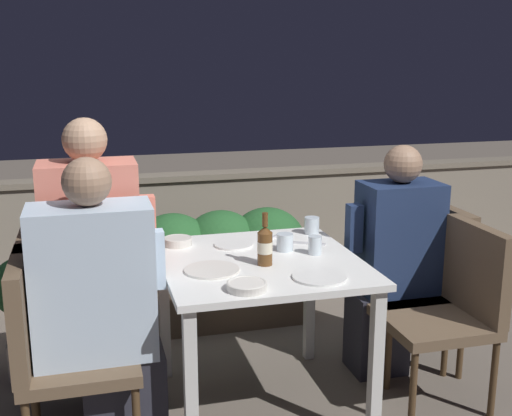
{
  "coord_description": "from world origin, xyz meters",
  "views": [
    {
      "loc": [
        -0.73,
        -2.64,
        1.62
      ],
      "look_at": [
        0.0,
        0.07,
        0.95
      ],
      "focal_mm": 45.0,
      "sensor_mm": 36.0,
      "label": 1
    }
  ],
  "objects_px": {
    "person_blue_shirt": "(103,311)",
    "person_navy_jumper": "(392,261)",
    "chair_left_far": "(55,311)",
    "chair_right_far": "(427,273)",
    "beer_bottle": "(265,245)",
    "chair_right_near": "(454,299)",
    "person_coral_top": "(99,270)",
    "potted_plant": "(27,304)",
    "chair_left_near": "(52,342)"
  },
  "relations": [
    {
      "from": "person_blue_shirt",
      "to": "person_navy_jumper",
      "type": "xyz_separation_m",
      "value": [
        1.45,
        0.35,
        -0.02
      ]
    },
    {
      "from": "chair_left_far",
      "to": "beer_bottle",
      "type": "distance_m",
      "value": 0.98
    },
    {
      "from": "chair_right_far",
      "to": "chair_left_near",
      "type": "bearing_deg",
      "value": -169.41
    },
    {
      "from": "person_coral_top",
      "to": "chair_right_far",
      "type": "distance_m",
      "value": 1.67
    },
    {
      "from": "person_coral_top",
      "to": "potted_plant",
      "type": "height_order",
      "value": "person_coral_top"
    },
    {
      "from": "chair_right_far",
      "to": "beer_bottle",
      "type": "distance_m",
      "value": 1.04
    },
    {
      "from": "chair_left_far",
      "to": "person_coral_top",
      "type": "xyz_separation_m",
      "value": [
        0.2,
        0.0,
        0.17
      ]
    },
    {
      "from": "chair_left_far",
      "to": "person_coral_top",
      "type": "distance_m",
      "value": 0.26
    },
    {
      "from": "chair_left_near",
      "to": "chair_right_far",
      "type": "height_order",
      "value": "same"
    },
    {
      "from": "chair_right_near",
      "to": "chair_right_far",
      "type": "xyz_separation_m",
      "value": [
        0.06,
        0.36,
        0.0
      ]
    },
    {
      "from": "chair_left_far",
      "to": "chair_right_near",
      "type": "xyz_separation_m",
      "value": [
        1.8,
        -0.33,
        0.0
      ]
    },
    {
      "from": "person_blue_shirt",
      "to": "chair_right_far",
      "type": "distance_m",
      "value": 1.7
    },
    {
      "from": "chair_right_near",
      "to": "person_navy_jumper",
      "type": "xyz_separation_m",
      "value": [
        -0.14,
        0.36,
        0.09
      ]
    },
    {
      "from": "chair_left_far",
      "to": "person_navy_jumper",
      "type": "relative_size",
      "value": 0.72
    },
    {
      "from": "chair_left_far",
      "to": "chair_right_far",
      "type": "bearing_deg",
      "value": 0.85
    },
    {
      "from": "person_blue_shirt",
      "to": "chair_left_far",
      "type": "distance_m",
      "value": 0.39
    },
    {
      "from": "person_coral_top",
      "to": "person_navy_jumper",
      "type": "xyz_separation_m",
      "value": [
        1.45,
        0.03,
        -0.09
      ]
    },
    {
      "from": "chair_right_far",
      "to": "potted_plant",
      "type": "height_order",
      "value": "chair_right_far"
    },
    {
      "from": "person_blue_shirt",
      "to": "person_navy_jumper",
      "type": "bearing_deg",
      "value": 13.46
    },
    {
      "from": "chair_left_far",
      "to": "beer_bottle",
      "type": "bearing_deg",
      "value": -15.18
    },
    {
      "from": "chair_left_near",
      "to": "chair_right_near",
      "type": "xyz_separation_m",
      "value": [
        1.8,
        -0.01,
        0.0
      ]
    },
    {
      "from": "person_blue_shirt",
      "to": "chair_left_near",
      "type": "bearing_deg",
      "value": 180.0
    },
    {
      "from": "beer_bottle",
      "to": "person_coral_top",
      "type": "bearing_deg",
      "value": 160.79
    },
    {
      "from": "chair_left_far",
      "to": "person_navy_jumper",
      "type": "bearing_deg",
      "value": 0.95
    },
    {
      "from": "chair_left_near",
      "to": "potted_plant",
      "type": "xyz_separation_m",
      "value": [
        -0.16,
        0.74,
        -0.11
      ]
    },
    {
      "from": "chair_left_far",
      "to": "person_coral_top",
      "type": "bearing_deg",
      "value": 0.0
    },
    {
      "from": "person_coral_top",
      "to": "beer_bottle",
      "type": "height_order",
      "value": "person_coral_top"
    },
    {
      "from": "chair_left_near",
      "to": "person_blue_shirt",
      "type": "height_order",
      "value": "person_blue_shirt"
    },
    {
      "from": "person_blue_shirt",
      "to": "beer_bottle",
      "type": "bearing_deg",
      "value": 6.19
    },
    {
      "from": "chair_left_far",
      "to": "person_navy_jumper",
      "type": "distance_m",
      "value": 1.66
    },
    {
      "from": "chair_left_near",
      "to": "person_blue_shirt",
      "type": "xyz_separation_m",
      "value": [
        0.2,
        -0.0,
        0.11
      ]
    },
    {
      "from": "beer_bottle",
      "to": "person_blue_shirt",
      "type": "bearing_deg",
      "value": -173.81
    },
    {
      "from": "chair_left_near",
      "to": "chair_right_far",
      "type": "distance_m",
      "value": 1.89
    },
    {
      "from": "chair_right_far",
      "to": "potted_plant",
      "type": "distance_m",
      "value": 2.06
    },
    {
      "from": "person_coral_top",
      "to": "chair_left_near",
      "type": "bearing_deg",
      "value": -122.17
    },
    {
      "from": "chair_left_far",
      "to": "potted_plant",
      "type": "height_order",
      "value": "chair_left_far"
    },
    {
      "from": "chair_left_near",
      "to": "chair_left_far",
      "type": "distance_m",
      "value": 0.32
    },
    {
      "from": "beer_bottle",
      "to": "chair_right_near",
      "type": "bearing_deg",
      "value": -5.63
    },
    {
      "from": "chair_right_near",
      "to": "potted_plant",
      "type": "distance_m",
      "value": 2.1
    },
    {
      "from": "chair_left_near",
      "to": "person_coral_top",
      "type": "relative_size",
      "value": 0.63
    },
    {
      "from": "person_coral_top",
      "to": "chair_right_far",
      "type": "height_order",
      "value": "person_coral_top"
    },
    {
      "from": "person_coral_top",
      "to": "beer_bottle",
      "type": "relative_size",
      "value": 5.84
    },
    {
      "from": "person_coral_top",
      "to": "person_navy_jumper",
      "type": "height_order",
      "value": "person_coral_top"
    },
    {
      "from": "chair_right_far",
      "to": "person_navy_jumper",
      "type": "distance_m",
      "value": 0.22
    },
    {
      "from": "person_blue_shirt",
      "to": "beer_bottle",
      "type": "relative_size",
      "value": 5.33
    },
    {
      "from": "person_coral_top",
      "to": "potted_plant",
      "type": "relative_size",
      "value": 2.11
    },
    {
      "from": "chair_left_near",
      "to": "chair_right_near",
      "type": "bearing_deg",
      "value": -0.39
    },
    {
      "from": "person_coral_top",
      "to": "chair_left_far",
      "type": "bearing_deg",
      "value": 180.0
    },
    {
      "from": "chair_left_far",
      "to": "chair_right_near",
      "type": "distance_m",
      "value": 1.83
    },
    {
      "from": "person_navy_jumper",
      "to": "beer_bottle",
      "type": "xyz_separation_m",
      "value": [
        -0.75,
        -0.27,
        0.22
      ]
    }
  ]
}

